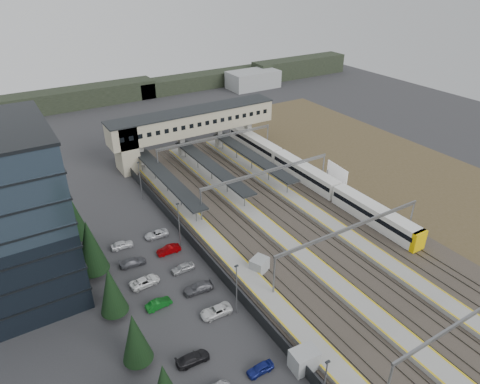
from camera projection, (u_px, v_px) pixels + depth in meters
ground at (254, 262)px, 67.17m from camera, size 220.00×220.00×0.00m
conifer_row at (120, 306)px, 51.89m from camera, size 4.42×49.82×9.50m
car_park at (185, 307)px, 57.73m from camera, size 10.55×44.15×1.29m
lampposts at (204, 251)px, 62.35m from camera, size 0.50×53.25×8.07m
fence at (202, 253)px, 67.45m from camera, size 0.08×90.00×2.00m
relay_cabin_near at (304, 360)px, 49.30m from camera, size 3.31×2.52×2.63m
relay_cabin_far at (259, 265)px, 64.53m from camera, size 3.24×3.02×2.38m
rail_corridor at (283, 228)px, 75.02m from camera, size 34.00×90.00×0.92m
canopies at (211, 166)px, 88.61m from camera, size 23.10×30.00×3.28m
footbridge at (183, 126)px, 98.18m from camera, size 40.40×6.40×11.20m
gantries at (304, 201)px, 71.98m from camera, size 28.40×62.28×7.17m
train at (306, 174)px, 89.73m from camera, size 2.77×57.88×3.49m
billboard at (337, 174)px, 86.02m from camera, size 0.78×6.36×5.49m
scrub_east at (417, 180)px, 91.44m from camera, size 34.00×120.00×0.06m
treeline_far at (165, 87)px, 145.46m from camera, size 170.00×19.00×7.00m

